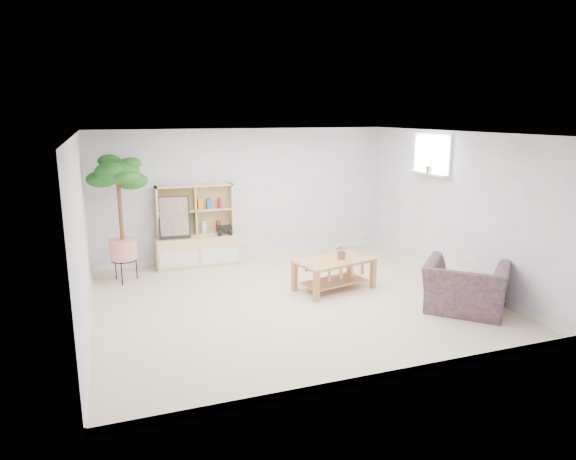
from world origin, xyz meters
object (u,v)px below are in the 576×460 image
object	(u,v)px
storage_unit	(196,226)
coffee_table	(334,275)
floor_tree	(121,220)
armchair	(466,284)

from	to	relation	value
storage_unit	coffee_table	distance (m)	2.72
floor_tree	armchair	xyz separation A→B (m)	(4.33, -2.95, -0.63)
armchair	coffee_table	bearing A→B (deg)	-2.82
storage_unit	armchair	distance (m)	4.62
floor_tree	armchair	world-z (taller)	floor_tree
coffee_table	armchair	xyz separation A→B (m)	(1.30, -1.43, 0.15)
floor_tree	armchair	distance (m)	5.27
floor_tree	armchair	bearing A→B (deg)	-34.27
coffee_table	storage_unit	bearing A→B (deg)	117.46
coffee_table	floor_tree	size ratio (longest dim) A/B	0.57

